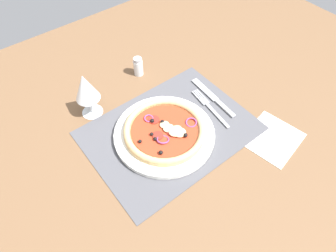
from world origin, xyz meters
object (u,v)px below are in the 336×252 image
plate (164,134)px  fork (209,106)px  pepper_shaker (138,67)px  knife (212,97)px  pizza (165,130)px  wine_glass (86,89)px  napkin (272,138)px

plate → fork: (17.86, 0.41, -0.52)cm
pepper_shaker → knife: bearing=-63.8°
pizza → wine_glass: wine_glass is taller
knife → pizza: bearing=101.0°
plate → napkin: size_ratio=1.86×
plate → pepper_shaker: pepper_shaker is taller
plate → wine_glass: size_ratio=1.95×
knife → napkin: knife is taller
pizza → pepper_shaker: (9.57, 27.07, 0.28)cm
pizza → fork: pizza is taller
pizza → pepper_shaker: size_ratio=3.46×
plate → knife: (21.62, 2.64, -0.48)cm
napkin → pepper_shaker: bearing=107.2°
pizza → knife: (21.56, 2.72, -2.31)cm
plate → pizza: bearing=-55.2°
napkin → pepper_shaker: 49.10cm
wine_glass → pepper_shaker: wine_glass is taller
plate → pizza: pizza is taller
napkin → fork: bearing=107.1°
pizza → knife: 21.86cm
pizza → fork: 17.97cm
plate → pizza: 1.83cm
pepper_shaker → napkin: bearing=-72.8°
fork → wine_glass: 37.45cm
wine_glass → pizza: bearing=-60.8°
napkin → pepper_shaker: size_ratio=2.33×
plate → napkin: plate is taller
fork → knife: knife is taller
wine_glass → pepper_shaker: bearing=15.1°
wine_glass → pepper_shaker: (21.45, 5.79, -6.80)cm
pizza → wine_glass: bearing=119.2°
fork → pepper_shaker: bearing=24.5°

